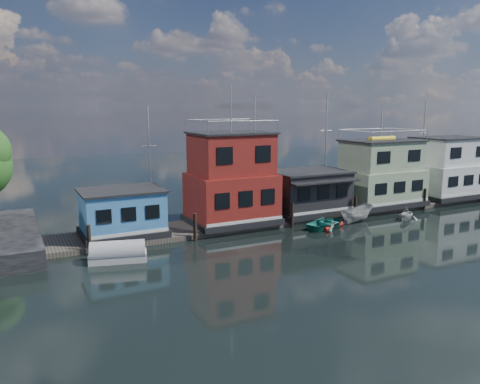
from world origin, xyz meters
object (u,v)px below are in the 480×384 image
houseboat_green (380,174)px  dinghy_teal (327,223)px  houseboat_blue (122,213)px  motorboat (357,214)px  red_kayak (333,226)px  tarp_runabout (118,253)px  dinghy_white (407,213)px  houseboat_dark (307,192)px  houseboat_white (448,168)px  houseboat_red (231,180)px

houseboat_green → dinghy_teal: houseboat_green is taller
houseboat_blue → motorboat: bearing=-10.6°
houseboat_blue → red_kayak: houseboat_blue is taller
houseboat_green → tarp_runabout: 28.63m
houseboat_green → dinghy_white: (-1.42, -5.20, -2.94)m
houseboat_dark → dinghy_teal: bearing=-100.4°
red_kayak → houseboat_blue: bearing=142.4°
tarp_runabout → motorboat: bearing=17.1°
dinghy_white → houseboat_white: bearing=-88.0°
houseboat_red → tarp_runabout: size_ratio=2.93×
houseboat_green → motorboat: bearing=-148.3°
houseboat_blue → tarp_runabout: (-1.51, -5.10, -1.63)m
houseboat_dark → tarp_runabout: size_ratio=1.83×
houseboat_dark → houseboat_white: 19.03m
houseboat_red → houseboat_dark: bearing=-0.1°
houseboat_blue → motorboat: houseboat_blue is taller
houseboat_white → dinghy_teal: 20.47m
houseboat_red → houseboat_dark: houseboat_red is taller
houseboat_green → red_kayak: 11.13m
dinghy_white → houseboat_green: bearing=-37.8°
houseboat_white → motorboat: 16.85m
dinghy_teal → dinghy_white: size_ratio=1.81×
houseboat_red → motorboat: (10.82, -3.82, -3.34)m
houseboat_green → red_kayak: houseboat_green is taller
houseboat_red → dinghy_white: 16.79m
red_kayak → houseboat_red: bearing=125.7°
houseboat_green → red_kayak: (-9.51, -4.72, -3.34)m
red_kayak → tarp_runabout: bearing=159.1°
houseboat_blue → houseboat_dark: bearing=-0.1°
houseboat_red → dinghy_teal: 9.15m
houseboat_blue → motorboat: 20.73m
houseboat_green → tarp_runabout: houseboat_green is taller
motorboat → dinghy_teal: motorboat is taller
houseboat_white → houseboat_dark: bearing=-179.9°
red_kayak → dinghy_teal: dinghy_teal is taller
houseboat_blue → dinghy_white: size_ratio=2.76×
houseboat_green → houseboat_white: houseboat_green is taller
houseboat_green → tarp_runabout: (-28.01, -5.10, -2.97)m
dinghy_teal → dinghy_white: dinghy_white is taller
motorboat → houseboat_blue: bearing=69.7°
tarp_runabout → dinghy_teal: tarp_runabout is taller
dinghy_white → red_kayak: bearing=64.1°
red_kayak → dinghy_white: size_ratio=1.22×
houseboat_green → motorboat: size_ratio=2.13×
motorboat → red_kayak: (-3.33, -0.90, -0.55)m
houseboat_blue → tarp_runabout: size_ratio=1.58×
dinghy_teal → dinghy_white: 8.41m
houseboat_red → tarp_runabout: (-11.01, -5.10, -3.53)m
dinghy_teal → houseboat_red: bearing=44.9°
houseboat_white → tarp_runabout: (-38.01, -5.10, -2.96)m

